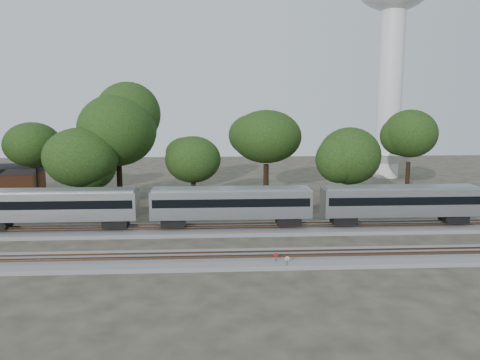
% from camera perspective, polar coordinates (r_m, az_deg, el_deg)
% --- Properties ---
extents(ground, '(160.00, 160.00, 0.00)m').
position_cam_1_polar(ground, '(45.05, -5.06, -8.31)').
color(ground, '#383328').
rests_on(ground, ground).
extents(track_far, '(160.00, 5.00, 0.73)m').
position_cam_1_polar(track_far, '(50.75, -4.85, -6.06)').
color(track_far, slate).
rests_on(track_far, ground).
extents(track_near, '(160.00, 5.00, 0.73)m').
position_cam_1_polar(track_near, '(41.19, -5.24, -9.70)').
color(track_near, slate).
rests_on(track_near, ground).
extents(train, '(125.71, 3.06, 4.51)m').
position_cam_1_polar(train, '(54.02, 19.03, -2.38)').
color(train, '#B8BAC0').
rests_on(train, ground).
extents(switch_stand_red, '(0.34, 0.18, 1.14)m').
position_cam_1_polar(switch_stand_red, '(40.09, 4.40, -9.44)').
color(switch_stand_red, '#512D19').
rests_on(switch_stand_red, ground).
extents(switch_stand_white, '(0.35, 0.18, 1.16)m').
position_cam_1_polar(switch_stand_white, '(39.31, 5.75, -9.82)').
color(switch_stand_white, '#512D19').
rests_on(switch_stand_white, ground).
extents(switch_lever, '(0.55, 0.39, 0.30)m').
position_cam_1_polar(switch_lever, '(40.28, 4.32, -10.21)').
color(switch_lever, '#512D19').
rests_on(switch_lever, ground).
extents(water_tower, '(15.58, 15.58, 43.14)m').
position_cam_1_polar(water_tower, '(93.55, 18.30, 20.08)').
color(water_tower, silver).
rests_on(water_tower, ground).
extents(brick_building, '(11.05, 8.57, 4.84)m').
position_cam_1_polar(brick_building, '(75.02, -26.77, -0.32)').
color(brick_building, brown).
rests_on(brick_building, ground).
extents(tree_1, '(8.26, 8.26, 11.64)m').
position_cam_1_polar(tree_1, '(70.21, -23.97, 3.96)').
color(tree_1, black).
rests_on(tree_1, ground).
extents(tree_2, '(7.12, 7.12, 10.04)m').
position_cam_1_polar(tree_2, '(61.73, -18.84, 2.60)').
color(tree_2, black).
rests_on(tree_2, ground).
extents(tree_3, '(10.34, 10.34, 14.58)m').
position_cam_1_polar(tree_3, '(64.94, -14.70, 5.91)').
color(tree_3, black).
rests_on(tree_3, ground).
extents(tree_4, '(6.49, 6.49, 9.14)m').
position_cam_1_polar(tree_4, '(61.99, -5.76, 2.49)').
color(tree_4, black).
rests_on(tree_4, ground).
extents(tree_5, '(9.05, 9.05, 12.76)m').
position_cam_1_polar(tree_5, '(68.80, 3.23, 5.29)').
color(tree_5, black).
rests_on(tree_5, ground).
extents(tree_6, '(7.01, 7.01, 9.89)m').
position_cam_1_polar(tree_6, '(62.85, 13.21, 2.86)').
color(tree_6, black).
rests_on(tree_6, ground).
extents(tree_7, '(9.41, 9.41, 13.26)m').
position_cam_1_polar(tree_7, '(74.60, 20.02, 5.33)').
color(tree_7, black).
rests_on(tree_7, ground).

